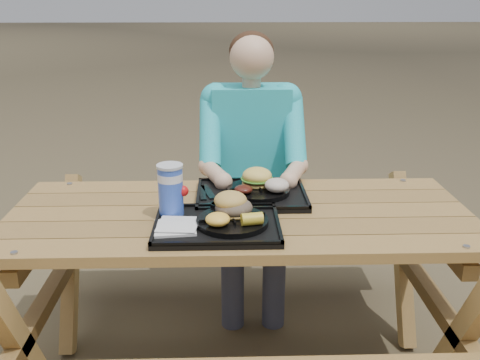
{
  "coord_description": "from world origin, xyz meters",
  "views": [
    {
      "loc": [
        -0.06,
        -1.93,
        1.55
      ],
      "look_at": [
        0.0,
        0.0,
        0.88
      ],
      "focal_mm": 40.0,
      "sensor_mm": 36.0,
      "label": 1
    }
  ],
  "objects": [
    {
      "name": "potato_salad",
      "position": [
        0.15,
        0.11,
        0.82
      ],
      "size": [
        0.1,
        0.1,
        0.06
      ],
      "primitive_type": "ellipsoid",
      "color": "beige",
      "rests_on": "plate_far"
    },
    {
      "name": "diner",
      "position": [
        0.07,
        0.65,
        0.64
      ],
      "size": [
        0.48,
        0.84,
        1.28
      ],
      "primitive_type": null,
      "color": "#1CC8BA",
      "rests_on": "ground"
    },
    {
      "name": "cutlery_far",
      "position": [
        -0.13,
        0.16,
        0.77
      ],
      "size": [
        0.07,
        0.17,
        0.01
      ],
      "primitive_type": "cube",
      "rotation": [
        0.0,
        0.0,
        0.27
      ],
      "color": "black",
      "rests_on": "tray_far"
    },
    {
      "name": "picnic_table",
      "position": [
        0.0,
        0.0,
        0.38
      ],
      "size": [
        1.8,
        1.49,
        0.75
      ],
      "primitive_type": null,
      "color": "#999999",
      "rests_on": "ground"
    },
    {
      "name": "baked_beans",
      "position": [
        0.02,
        0.09,
        0.81
      ],
      "size": [
        0.07,
        0.07,
        0.03
      ],
      "primitive_type": "ellipsoid",
      "color": "#47160E",
      "rests_on": "plate_far"
    },
    {
      "name": "condiment_bbq",
      "position": [
        -0.09,
        -0.04,
        0.79
      ],
      "size": [
        0.05,
        0.05,
        0.03
      ],
      "primitive_type": "cylinder",
      "color": "#310805",
      "rests_on": "tray_near"
    },
    {
      "name": "tray_far",
      "position": [
        0.05,
        0.14,
        0.76
      ],
      "size": [
        0.45,
        0.35,
        0.02
      ],
      "primitive_type": "cube",
      "color": "black",
      "rests_on": "picnic_table"
    },
    {
      "name": "mac_cheese",
      "position": [
        -0.08,
        -0.22,
        0.81
      ],
      "size": [
        0.09,
        0.09,
        0.04
      ],
      "primitive_type": "ellipsoid",
      "color": "yellow",
      "rests_on": "plate_near"
    },
    {
      "name": "sandwich",
      "position": [
        -0.03,
        -0.12,
        0.86
      ],
      "size": [
        0.13,
        0.13,
        0.13
      ],
      "primitive_type": null,
      "color": "gold",
      "rests_on": "plate_near"
    },
    {
      "name": "plate_near",
      "position": [
        -0.03,
        -0.16,
        0.78
      ],
      "size": [
        0.26,
        0.26,
        0.02
      ],
      "primitive_type": "cylinder",
      "color": "black",
      "rests_on": "tray_near"
    },
    {
      "name": "napkin_stack",
      "position": [
        -0.24,
        -0.2,
        0.78
      ],
      "size": [
        0.16,
        0.16,
        0.02
      ],
      "primitive_type": "cube",
      "rotation": [
        0.0,
        0.0,
        0.11
      ],
      "color": "silver",
      "rests_on": "tray_near"
    },
    {
      "name": "tray_near",
      "position": [
        -0.09,
        -0.16,
        0.76
      ],
      "size": [
        0.45,
        0.35,
        0.02
      ],
      "primitive_type": "cube",
      "color": "black",
      "rests_on": "picnic_table"
    },
    {
      "name": "soda_cup",
      "position": [
        -0.26,
        -0.07,
        0.86
      ],
      "size": [
        0.09,
        0.09,
        0.19
      ],
      "primitive_type": "cylinder",
      "color": "blue",
      "rests_on": "tray_near"
    },
    {
      "name": "plate_far",
      "position": [
        0.08,
        0.15,
        0.78
      ],
      "size": [
        0.26,
        0.26,
        0.02
      ],
      "primitive_type": "cylinder",
      "color": "black",
      "rests_on": "tray_far"
    },
    {
      "name": "corn_cob",
      "position": [
        0.04,
        -0.22,
        0.81
      ],
      "size": [
        0.09,
        0.09,
        0.04
      ],
      "primitive_type": null,
      "rotation": [
        0.0,
        0.0,
        0.19
      ],
      "color": "gold",
      "rests_on": "plate_near"
    },
    {
      "name": "burger",
      "position": [
        0.08,
        0.2,
        0.85
      ],
      "size": [
        0.13,
        0.13,
        0.11
      ],
      "primitive_type": null,
      "color": "#ECC553",
      "rests_on": "plate_far"
    },
    {
      "name": "condiment_mustard",
      "position": [
        -0.04,
        -0.02,
        0.79
      ],
      "size": [
        0.05,
        0.05,
        0.03
      ],
      "primitive_type": "cylinder",
      "color": "yellow",
      "rests_on": "tray_near"
    }
  ]
}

